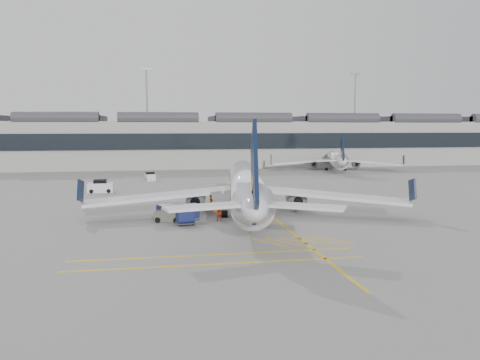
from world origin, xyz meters
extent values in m
plane|color=gray|center=(0.00, 0.00, 0.00)|extent=(220.00, 220.00, 0.00)
cube|color=#9E9E99|center=(0.00, 72.00, 5.50)|extent=(200.00, 20.00, 11.00)
cube|color=black|center=(0.00, 61.80, 6.50)|extent=(200.00, 0.50, 3.60)
cube|color=#38383D|center=(0.00, 72.00, 11.70)|extent=(200.00, 18.00, 1.40)
cylinder|color=slate|center=(-5.00, 86.00, 12.50)|extent=(0.44, 0.44, 25.00)
cube|color=slate|center=(-5.00, 86.00, 25.20)|extent=(3.00, 0.60, 0.50)
cylinder|color=slate|center=(55.00, 86.00, 12.50)|extent=(0.44, 0.44, 25.00)
cube|color=slate|center=(55.00, 86.00, 25.20)|extent=(3.00, 0.60, 0.50)
cube|color=gold|center=(10.00, 10.00, 0.01)|extent=(0.25, 60.00, 0.01)
cylinder|color=silver|center=(7.62, 6.73, 3.12)|extent=(8.10, 29.94, 3.72)
cone|color=silver|center=(10.12, 23.38, 3.12)|extent=(4.27, 4.47, 3.72)
cone|color=silver|center=(5.06, -10.32, 3.52)|extent=(4.39, 5.26, 3.72)
cube|color=silver|center=(-1.91, 6.66, 2.23)|extent=(17.20, 6.28, 0.35)
cube|color=silver|center=(16.70, 3.86, 2.23)|extent=(16.66, 10.72, 0.35)
cylinder|color=slate|center=(2.01, 8.07, 1.54)|extent=(2.59, 3.84, 2.08)
cylinder|color=slate|center=(13.37, 6.37, 1.54)|extent=(2.59, 3.84, 2.08)
cube|color=black|center=(5.15, -9.73, 6.29)|extent=(1.41, 7.50, 8.30)
cylinder|color=black|center=(9.31, 17.99, 0.32)|extent=(0.37, 0.67, 0.63)
cylinder|color=black|center=(4.80, 4.65, 0.40)|extent=(0.80, 0.89, 0.79)
cylinder|color=black|center=(9.70, 3.91, 0.40)|extent=(0.80, 0.89, 0.79)
cylinder|color=silver|center=(37.55, 56.25, 2.59)|extent=(9.59, 24.60, 3.09)
cone|color=silver|center=(41.29, 69.72, 2.59)|extent=(3.86, 4.00, 3.09)
cone|color=silver|center=(33.72, 42.46, 2.92)|extent=(4.04, 4.63, 3.09)
cube|color=silver|center=(29.69, 57.15, 1.85)|extent=(14.10, 3.56, 0.29)
cube|color=silver|center=(44.75, 52.97, 1.85)|extent=(13.29, 10.19, 0.29)
cylinder|color=slate|center=(33.06, 57.92, 1.27)|extent=(2.46, 3.32, 1.73)
cylinder|color=slate|center=(42.26, 55.37, 1.27)|extent=(2.46, 3.32, 1.73)
cube|color=black|center=(33.85, 42.93, 5.22)|extent=(1.91, 6.10, 6.89)
cylinder|color=black|center=(40.08, 65.36, 0.26)|extent=(0.36, 0.57, 0.53)
cylinder|color=black|center=(35.02, 54.82, 0.33)|extent=(0.73, 0.79, 0.66)
cylinder|color=black|center=(38.98, 53.71, 0.33)|extent=(0.73, 0.79, 0.66)
cube|color=silver|center=(8.22, 8.69, 0.32)|extent=(3.71, 2.52, 0.64)
cube|color=black|center=(9.06, 9.02, 1.04)|extent=(3.23, 2.05, 1.34)
cube|color=silver|center=(7.29, 8.32, 0.95)|extent=(1.19, 1.40, 0.82)
cylinder|color=black|center=(7.27, 7.63, 0.20)|extent=(0.43, 0.30, 0.40)
cylinder|color=black|center=(6.80, 8.81, 0.20)|extent=(0.43, 0.30, 0.40)
cylinder|color=black|center=(9.63, 8.56, 0.20)|extent=(0.43, 0.30, 0.40)
cylinder|color=black|center=(9.17, 9.74, 0.20)|extent=(0.43, 0.30, 0.40)
cube|color=gray|center=(0.32, 1.55, 0.18)|extent=(1.95, 1.71, 0.12)
cube|color=navy|center=(0.32, 1.55, 0.99)|extent=(1.79, 1.63, 1.47)
cube|color=silver|center=(0.32, 1.55, 1.77)|extent=(1.85, 1.69, 0.10)
cylinder|color=black|center=(-0.27, 0.88, 0.11)|extent=(0.24, 0.14, 0.22)
cylinder|color=black|center=(-0.47, 1.98, 0.11)|extent=(0.24, 0.14, 0.22)
cylinder|color=black|center=(1.12, 1.13, 0.11)|extent=(0.24, 0.14, 0.22)
cylinder|color=black|center=(0.92, 2.23, 0.11)|extent=(0.24, 0.14, 0.22)
cube|color=gray|center=(0.38, 1.71, 0.18)|extent=(2.05, 1.88, 0.12)
cube|color=navy|center=(0.38, 1.71, 0.97)|extent=(1.90, 1.78, 1.43)
cube|color=silver|center=(0.38, 1.71, 1.72)|extent=(1.96, 1.84, 0.10)
cylinder|color=black|center=(-0.08, 0.96, 0.11)|extent=(0.24, 0.17, 0.22)
cylinder|color=black|center=(-0.46, 1.98, 0.11)|extent=(0.24, 0.17, 0.22)
cylinder|color=black|center=(1.22, 1.44, 0.11)|extent=(0.24, 0.17, 0.22)
cylinder|color=black|center=(0.84, 2.46, 0.11)|extent=(0.24, 0.17, 0.22)
cube|color=gray|center=(1.13, 3.99, 0.17)|extent=(1.88, 1.70, 0.11)
cube|color=navy|center=(1.13, 3.99, 0.91)|extent=(1.74, 1.61, 1.35)
cube|color=silver|center=(1.13, 3.99, 1.62)|extent=(1.80, 1.67, 0.09)
cylinder|color=black|center=(0.65, 3.31, 0.10)|extent=(0.22, 0.15, 0.20)
cylinder|color=black|center=(0.36, 4.29, 0.10)|extent=(0.22, 0.15, 0.20)
cylinder|color=black|center=(1.90, 3.68, 0.10)|extent=(0.22, 0.15, 0.20)
cylinder|color=black|center=(1.61, 4.66, 0.10)|extent=(0.22, 0.15, 0.20)
cube|color=gray|center=(-1.61, 4.92, 0.17)|extent=(1.96, 1.82, 0.11)
cube|color=navy|center=(-1.61, 4.92, 0.90)|extent=(1.81, 1.72, 1.34)
cube|color=silver|center=(-1.61, 4.92, 1.60)|extent=(1.87, 1.78, 0.09)
cylinder|color=black|center=(-2.00, 4.19, 0.10)|extent=(0.22, 0.17, 0.20)
cylinder|color=black|center=(-2.41, 5.11, 0.10)|extent=(0.22, 0.17, 0.20)
cylinder|color=black|center=(-0.82, 4.72, 0.10)|extent=(0.22, 0.17, 0.20)
cylinder|color=black|center=(-1.23, 5.64, 0.10)|extent=(0.22, 0.17, 0.20)
imported|color=orange|center=(3.78, 8.63, 1.00)|extent=(0.78, 0.87, 2.01)
imported|color=#F7450D|center=(3.90, 3.02, 0.85)|extent=(0.85, 0.67, 1.69)
cube|color=#525548|center=(-1.26, 3.38, 0.58)|extent=(2.97, 2.24, 1.06)
cube|color=#525548|center=(-1.26, 3.38, 1.21)|extent=(1.56, 1.56, 0.53)
cylinder|color=black|center=(-2.36, 2.98, 0.30)|extent=(0.64, 0.41, 0.59)
cylinder|color=black|center=(-1.98, 4.30, 0.30)|extent=(0.64, 0.41, 0.59)
cylinder|color=black|center=(-0.53, 2.46, 0.30)|extent=(0.64, 0.41, 0.59)
cylinder|color=black|center=(-0.15, 3.78, 0.30)|extent=(0.64, 0.41, 0.59)
cone|color=#F24C0A|center=(10.79, 21.82, 0.28)|extent=(0.40, 0.40, 0.56)
cone|color=#F24C0A|center=(16.31, 7.89, 0.28)|extent=(0.41, 0.41, 0.56)
cube|color=silver|center=(-10.84, 27.03, 0.72)|extent=(3.74, 1.92, 1.44)
cube|color=black|center=(-10.84, 27.03, 1.60)|extent=(1.89, 1.79, 0.62)
cylinder|color=black|center=(-12.07, 26.18, 0.31)|extent=(0.62, 0.24, 0.62)
cylinder|color=black|center=(-12.10, 27.83, 0.31)|extent=(0.62, 0.24, 0.62)
cylinder|color=black|center=(-9.59, 26.22, 0.31)|extent=(0.62, 0.24, 0.62)
cylinder|color=black|center=(-9.62, 27.87, 0.31)|extent=(0.62, 0.24, 0.62)
cube|color=silver|center=(-3.80, 41.48, 0.62)|extent=(2.16, 3.44, 1.24)
cube|color=black|center=(-3.80, 41.48, 1.38)|extent=(1.78, 1.85, 0.53)
cylinder|color=black|center=(-2.91, 40.56, 0.27)|extent=(0.29, 0.56, 0.53)
cylinder|color=black|center=(-4.31, 40.30, 0.27)|extent=(0.29, 0.56, 0.53)
cylinder|color=black|center=(-3.30, 42.66, 0.27)|extent=(0.29, 0.56, 0.53)
cylinder|color=black|center=(-4.70, 42.40, 0.27)|extent=(0.29, 0.56, 0.53)
cube|color=silver|center=(14.00, 44.57, 0.70)|extent=(4.04, 3.44, 1.41)
cube|color=black|center=(14.00, 44.57, 1.56)|extent=(2.44, 2.41, 0.60)
cylinder|color=black|center=(12.55, 44.51, 0.30)|extent=(0.63, 0.50, 0.60)
cylinder|color=black|center=(13.39, 45.89, 0.30)|extent=(0.63, 0.50, 0.60)
cylinder|color=black|center=(14.62, 43.25, 0.30)|extent=(0.63, 0.50, 0.60)
cylinder|color=black|center=(15.46, 44.63, 0.30)|extent=(0.63, 0.50, 0.60)
camera|label=1|loc=(-2.15, -45.02, 9.87)|focal=35.00mm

